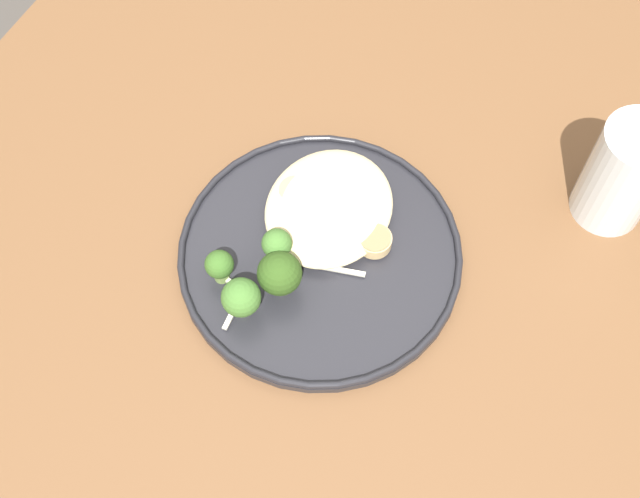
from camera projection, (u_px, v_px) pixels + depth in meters
name	position (u px, v px, depth m)	size (l,w,h in m)	color
ground	(319.00, 480.00, 1.49)	(6.00, 6.00, 0.00)	#47423D
wooden_dining_table	(319.00, 341.00, 0.90)	(1.40, 1.00, 0.74)	brown
dinner_plate	(320.00, 254.00, 0.85)	(0.29, 0.29, 0.02)	#232328
noodle_bed	(329.00, 207.00, 0.86)	(0.15, 0.13, 0.03)	beige
seared_scallop_tilted_round	(335.00, 176.00, 0.88)	(0.03, 0.03, 0.01)	#E5C689
seared_scallop_center_golden	(295.00, 193.00, 0.87)	(0.04, 0.04, 0.02)	beige
seared_scallop_on_noodles	(375.00, 241.00, 0.85)	(0.04, 0.04, 0.02)	#DBB77A
seared_scallop_rear_pale	(359.00, 196.00, 0.87)	(0.03, 0.03, 0.01)	beige
broccoli_floret_left_leaning	(279.00, 275.00, 0.80)	(0.04, 0.04, 0.06)	#7A994C
broccoli_floret_tall_stalk	(241.00, 298.00, 0.79)	(0.04, 0.04, 0.05)	#89A356
broccoli_floret_near_rim	(220.00, 266.00, 0.82)	(0.03, 0.03, 0.04)	#7A994C
broccoli_floret_small_sprig	(277.00, 245.00, 0.82)	(0.03, 0.03, 0.05)	#7A994C
onion_sliver_long_sliver	(243.00, 290.00, 0.83)	(0.04, 0.01, 0.00)	silver
onion_sliver_curled_piece	(297.00, 232.00, 0.86)	(0.05, 0.01, 0.00)	silver
onion_sliver_pale_crescent	(337.00, 269.00, 0.84)	(0.06, 0.01, 0.00)	silver
onion_sliver_short_strip	(236.00, 307.00, 0.82)	(0.05, 0.01, 0.00)	silver
water_glass	(621.00, 178.00, 0.84)	(0.08, 0.08, 0.13)	silver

